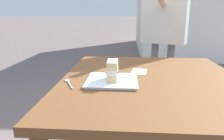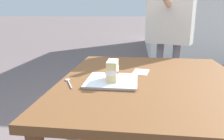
% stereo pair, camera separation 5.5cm
% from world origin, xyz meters
% --- Properties ---
extents(patio_table, '(1.27, 1.08, 0.72)m').
position_xyz_m(patio_table, '(0.00, 0.00, 0.63)').
color(patio_table, brown).
rests_on(patio_table, ground).
extents(dessert_plate, '(0.29, 0.29, 0.02)m').
position_xyz_m(dessert_plate, '(-0.10, 0.24, 0.72)').
color(dessert_plate, white).
rests_on(dessert_plate, patio_table).
extents(cake_slice, '(0.12, 0.07, 0.11)m').
position_xyz_m(cake_slice, '(-0.11, 0.23, 0.79)').
color(cake_slice, '#EAD18C').
rests_on(cake_slice, dessert_plate).
extents(dessert_fork, '(0.16, 0.09, 0.01)m').
position_xyz_m(dessert_fork, '(-0.16, 0.47, 0.72)').
color(dessert_fork, silver).
rests_on(dessert_fork, patio_table).
extents(paper_napkin, '(0.17, 0.12, 0.00)m').
position_xyz_m(paper_napkin, '(0.13, 0.07, 0.72)').
color(paper_napkin, silver).
rests_on(paper_napkin, patio_table).
extents(diner_person, '(0.61, 0.47, 1.59)m').
position_xyz_m(diner_person, '(0.96, -0.21, 1.06)').
color(diner_person, slate).
rests_on(diner_person, ground).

